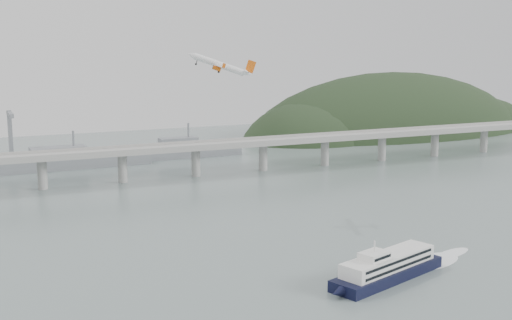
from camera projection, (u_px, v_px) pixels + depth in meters
name	position (u px, v px, depth m)	size (l,w,h in m)	color
ground	(311.00, 269.00, 275.67)	(900.00, 900.00, 0.00)	slate
bridge	(165.00, 153.00, 452.03)	(800.00, 22.00, 23.90)	#969693
headland	(402.00, 150.00, 691.72)	(365.00, 155.00, 156.00)	black
ferry	(388.00, 267.00, 264.00)	(88.03, 38.22, 17.20)	black
airliner	(221.00, 65.00, 331.43)	(31.87, 30.05, 13.39)	white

